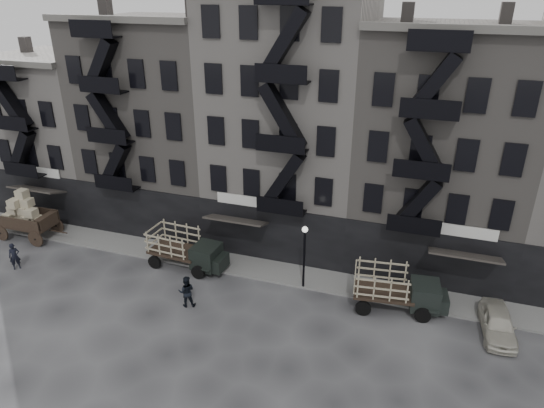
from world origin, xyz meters
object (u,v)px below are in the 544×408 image
(stake_truck_east, at_px, (397,287))
(pedestrian_mid, at_px, (187,291))
(wagon, at_px, (24,211))
(stake_truck_west, at_px, (185,246))
(pedestrian_west, at_px, (15,256))
(car_east, at_px, (498,323))

(stake_truck_east, distance_m, pedestrian_mid, 12.11)
(wagon, xyz_separation_m, stake_truck_west, (13.10, -0.01, -0.57))
(stake_truck_west, xyz_separation_m, pedestrian_mid, (2.06, -3.85, -0.52))
(pedestrian_west, relative_size, pedestrian_mid, 0.93)
(car_east, bearing_deg, wagon, 173.98)
(stake_truck_east, bearing_deg, stake_truck_west, 171.75)
(stake_truck_west, relative_size, stake_truck_east, 0.99)
(pedestrian_west, bearing_deg, car_east, -40.91)
(wagon, distance_m, stake_truck_west, 13.12)
(stake_truck_east, bearing_deg, wagon, 172.25)
(stake_truck_west, bearing_deg, wagon, -176.33)
(pedestrian_west, bearing_deg, pedestrian_mid, -46.90)
(pedestrian_west, height_order, pedestrian_mid, pedestrian_mid)
(car_east, relative_size, pedestrian_west, 2.19)
(wagon, distance_m, car_east, 32.14)
(stake_truck_east, xyz_separation_m, pedestrian_mid, (-11.55, -3.60, -0.51))
(stake_truck_east, height_order, pedestrian_west, stake_truck_east)
(wagon, height_order, stake_truck_east, wagon)
(pedestrian_west, bearing_deg, stake_truck_east, -38.35)
(stake_truck_east, bearing_deg, pedestrian_west, -178.78)
(stake_truck_west, height_order, car_east, stake_truck_west)
(wagon, relative_size, stake_truck_west, 0.81)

